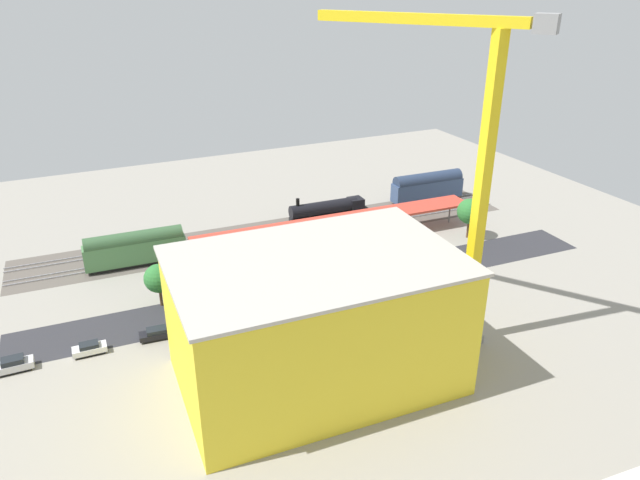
{
  "coord_description": "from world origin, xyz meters",
  "views": [
    {
      "loc": [
        35.12,
        75.82,
        44.91
      ],
      "look_at": [
        0.22,
        0.24,
        6.86
      ],
      "focal_mm": 33.06,
      "sensor_mm": 36.0,
      "label": 1
    }
  ],
  "objects_px": {
    "freight_coach_far": "(135,248)",
    "box_truck_0": "(241,306)",
    "parked_car_5": "(157,334)",
    "street_tree_3": "(251,259)",
    "parked_car_6": "(90,349)",
    "street_tree_5": "(323,239)",
    "platform_canopy_near": "(338,220)",
    "locomotive": "(330,209)",
    "parked_car_3": "(266,306)",
    "street_tree_0": "(158,278)",
    "parked_car_7": "(14,365)",
    "construction_building": "(316,322)",
    "passenger_coach": "(427,186)",
    "traffic_light": "(344,245)",
    "tower_crane": "(467,162)",
    "parked_car_2": "(316,294)",
    "parked_car_4": "(211,321)",
    "street_tree_1": "(470,211)",
    "street_tree_2": "(301,250)",
    "street_tree_4": "(201,272)",
    "parked_car_1": "(368,285)",
    "parked_car_0": "(411,274)"
  },
  "relations": [
    {
      "from": "freight_coach_far",
      "to": "box_truck_0",
      "type": "distance_m",
      "value": 25.41
    },
    {
      "from": "parked_car_5",
      "to": "street_tree_3",
      "type": "relative_size",
      "value": 0.64
    },
    {
      "from": "parked_car_6",
      "to": "street_tree_5",
      "type": "xyz_separation_m",
      "value": [
        -37.47,
        -9.18,
        4.6
      ]
    },
    {
      "from": "platform_canopy_near",
      "to": "locomotive",
      "type": "height_order",
      "value": "locomotive"
    },
    {
      "from": "locomotive",
      "to": "parked_car_3",
      "type": "relative_size",
      "value": 3.67
    },
    {
      "from": "street_tree_0",
      "to": "parked_car_6",
      "type": "bearing_deg",
      "value": 37.98
    },
    {
      "from": "parked_car_7",
      "to": "construction_building",
      "type": "relative_size",
      "value": 0.14
    },
    {
      "from": "passenger_coach",
      "to": "traffic_light",
      "type": "height_order",
      "value": "passenger_coach"
    },
    {
      "from": "parked_car_6",
      "to": "construction_building",
      "type": "xyz_separation_m",
      "value": [
        -24.52,
        16.48,
        7.08
      ]
    },
    {
      "from": "parked_car_3",
      "to": "parked_car_7",
      "type": "xyz_separation_m",
      "value": [
        33.02,
        0.13,
        0.0
      ]
    },
    {
      "from": "street_tree_0",
      "to": "parked_car_3",
      "type": "bearing_deg",
      "value": 148.91
    },
    {
      "from": "tower_crane",
      "to": "box_truck_0",
      "type": "relative_size",
      "value": 4.42
    },
    {
      "from": "freight_coach_far",
      "to": "parked_car_7",
      "type": "bearing_deg",
      "value": 51.56
    },
    {
      "from": "parked_car_3",
      "to": "parked_car_5",
      "type": "height_order",
      "value": "parked_car_3"
    },
    {
      "from": "parked_car_2",
      "to": "parked_car_4",
      "type": "xyz_separation_m",
      "value": [
        16.34,
        0.63,
        -0.01
      ]
    },
    {
      "from": "parked_car_5",
      "to": "traffic_light",
      "type": "height_order",
      "value": "traffic_light"
    },
    {
      "from": "street_tree_1",
      "to": "street_tree_2",
      "type": "distance_m",
      "value": 33.55
    },
    {
      "from": "freight_coach_far",
      "to": "tower_crane",
      "type": "bearing_deg",
      "value": 131.62
    },
    {
      "from": "locomotive",
      "to": "street_tree_4",
      "type": "distance_m",
      "value": 37.76
    },
    {
      "from": "locomotive",
      "to": "parked_car_1",
      "type": "bearing_deg",
      "value": 75.62
    },
    {
      "from": "platform_canopy_near",
      "to": "parked_car_4",
      "type": "relative_size",
      "value": 12.0
    },
    {
      "from": "locomotive",
      "to": "box_truck_0",
      "type": "height_order",
      "value": "locomotive"
    },
    {
      "from": "construction_building",
      "to": "parked_car_4",
      "type": "bearing_deg",
      "value": -60.14
    },
    {
      "from": "parked_car_6",
      "to": "street_tree_5",
      "type": "bearing_deg",
      "value": -166.23
    },
    {
      "from": "street_tree_4",
      "to": "parked_car_4",
      "type": "bearing_deg",
      "value": 83.11
    },
    {
      "from": "platform_canopy_near",
      "to": "parked_car_7",
      "type": "distance_m",
      "value": 56.05
    },
    {
      "from": "parked_car_7",
      "to": "street_tree_2",
      "type": "height_order",
      "value": "street_tree_2"
    },
    {
      "from": "parked_car_1",
      "to": "street_tree_0",
      "type": "height_order",
      "value": "street_tree_0"
    },
    {
      "from": "parked_car_6",
      "to": "street_tree_3",
      "type": "relative_size",
      "value": 0.57
    },
    {
      "from": "parked_car_1",
      "to": "street_tree_5",
      "type": "height_order",
      "value": "street_tree_5"
    },
    {
      "from": "street_tree_0",
      "to": "traffic_light",
      "type": "height_order",
      "value": "street_tree_0"
    },
    {
      "from": "parked_car_5",
      "to": "box_truck_0",
      "type": "bearing_deg",
      "value": -177.03
    },
    {
      "from": "platform_canopy_near",
      "to": "street_tree_0",
      "type": "bearing_deg",
      "value": 15.14
    },
    {
      "from": "locomotive",
      "to": "street_tree_0",
      "type": "height_order",
      "value": "street_tree_0"
    },
    {
      "from": "passenger_coach",
      "to": "parked_car_2",
      "type": "height_order",
      "value": "passenger_coach"
    },
    {
      "from": "parked_car_2",
      "to": "street_tree_1",
      "type": "height_order",
      "value": "street_tree_1"
    },
    {
      "from": "parked_car_5",
      "to": "parked_car_7",
      "type": "distance_m",
      "value": 17.33
    },
    {
      "from": "parked_car_2",
      "to": "parked_car_4",
      "type": "distance_m",
      "value": 16.36
    },
    {
      "from": "street_tree_0",
      "to": "street_tree_1",
      "type": "distance_m",
      "value": 56.23
    },
    {
      "from": "street_tree_3",
      "to": "traffic_light",
      "type": "xyz_separation_m",
      "value": [
        -15.94,
        0.38,
        -0.61
      ]
    },
    {
      "from": "parked_car_0",
      "to": "street_tree_5",
      "type": "xyz_separation_m",
      "value": [
        11.18,
        -9.27,
        4.52
      ]
    },
    {
      "from": "street_tree_1",
      "to": "street_tree_2",
      "type": "bearing_deg",
      "value": 0.65
    },
    {
      "from": "parked_car_2",
      "to": "box_truck_0",
      "type": "relative_size",
      "value": 0.45
    },
    {
      "from": "tower_crane",
      "to": "street_tree_0",
      "type": "distance_m",
      "value": 46.02
    },
    {
      "from": "parked_car_6",
      "to": "traffic_light",
      "type": "distance_m",
      "value": 41.73
    },
    {
      "from": "parked_car_0",
      "to": "parked_car_6",
      "type": "relative_size",
      "value": 1.15
    },
    {
      "from": "passenger_coach",
      "to": "street_tree_5",
      "type": "xyz_separation_m",
      "value": [
        33.52,
        19.28,
        1.99
      ]
    },
    {
      "from": "street_tree_3",
      "to": "traffic_light",
      "type": "bearing_deg",
      "value": 178.63
    },
    {
      "from": "parked_car_5",
      "to": "parked_car_6",
      "type": "height_order",
      "value": "parked_car_6"
    },
    {
      "from": "parked_car_2",
      "to": "street_tree_1",
      "type": "relative_size",
      "value": 0.55
    }
  ]
}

